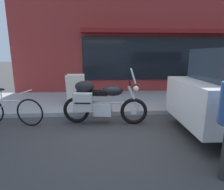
{
  "coord_description": "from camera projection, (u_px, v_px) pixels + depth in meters",
  "views": [
    {
      "loc": [
        -0.37,
        -3.96,
        1.75
      ],
      "look_at": [
        -0.05,
        0.72,
        0.7
      ],
      "focal_mm": 29.51,
      "sensor_mm": 36.0,
      "label": 1
    }
  ],
  "objects": [
    {
      "name": "ground_plane",
      "position": [
        116.0,
        131.0,
        4.27
      ],
      "size": [
        80.0,
        80.0,
        0.0
      ],
      "primitive_type": "plane",
      "color": "#383838"
    },
    {
      "name": "touring_motorcycle",
      "position": [
        99.0,
        100.0,
        4.6
      ],
      "size": [
        2.14,
        0.65,
        1.42
      ],
      "color": "black",
      "rests_on": "ground_plane"
    },
    {
      "name": "parked_bicycle",
      "position": [
        10.0,
        110.0,
        4.57
      ],
      "size": [
        1.71,
        0.52,
        0.94
      ],
      "color": "black",
      "rests_on": "ground_plane"
    },
    {
      "name": "sandwich_board_sign",
      "position": [
        76.0,
        90.0,
        5.86
      ],
      "size": [
        0.55,
        0.42,
        1.0
      ],
      "color": "silver",
      "rests_on": "sidewalk_curb"
    }
  ]
}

